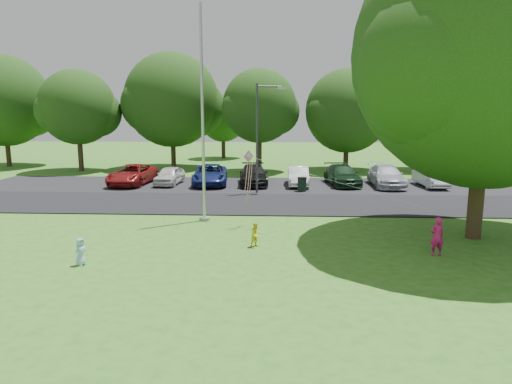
{
  "coord_description": "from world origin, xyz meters",
  "views": [
    {
      "loc": [
        -0.0,
        -16.3,
        5.25
      ],
      "look_at": [
        -0.96,
        4.0,
        1.6
      ],
      "focal_mm": 32.0,
      "sensor_mm": 36.0,
      "label": 1
    }
  ],
  "objects_px": {
    "trash_can": "(302,185)",
    "kite": "(254,167)",
    "flagpole": "(203,134)",
    "big_tree": "(487,61)",
    "street_lamp": "(261,128)",
    "woman": "(437,236)",
    "child_yellow": "(256,235)",
    "child_blue": "(81,252)"
  },
  "relations": [
    {
      "from": "child_yellow",
      "to": "child_blue",
      "type": "distance_m",
      "value": 6.38
    },
    {
      "from": "flagpole",
      "to": "child_yellow",
      "type": "relative_size",
      "value": 10.26
    },
    {
      "from": "street_lamp",
      "to": "trash_can",
      "type": "relative_size",
      "value": 7.06
    },
    {
      "from": "trash_can",
      "to": "kite",
      "type": "relative_size",
      "value": 0.13
    },
    {
      "from": "child_blue",
      "to": "kite",
      "type": "distance_m",
      "value": 8.2
    },
    {
      "from": "kite",
      "to": "flagpole",
      "type": "bearing_deg",
      "value": 116.76
    },
    {
      "from": "woman",
      "to": "child_yellow",
      "type": "bearing_deg",
      "value": -17.28
    },
    {
      "from": "woman",
      "to": "kite",
      "type": "height_order",
      "value": "kite"
    },
    {
      "from": "street_lamp",
      "to": "woman",
      "type": "relative_size",
      "value": 4.73
    },
    {
      "from": "woman",
      "to": "kite",
      "type": "distance_m",
      "value": 8.13
    },
    {
      "from": "big_tree",
      "to": "child_blue",
      "type": "bearing_deg",
      "value": -164.8
    },
    {
      "from": "trash_can",
      "to": "child_yellow",
      "type": "xyz_separation_m",
      "value": [
        -2.42,
        -12.18,
        -0.0
      ]
    },
    {
      "from": "trash_can",
      "to": "big_tree",
      "type": "distance_m",
      "value": 14.08
    },
    {
      "from": "child_yellow",
      "to": "child_blue",
      "type": "xyz_separation_m",
      "value": [
        -5.9,
        -2.43,
        -0.01
      ]
    },
    {
      "from": "big_tree",
      "to": "child_blue",
      "type": "distance_m",
      "value": 16.74
    },
    {
      "from": "trash_can",
      "to": "kite",
      "type": "height_order",
      "value": "kite"
    },
    {
      "from": "woman",
      "to": "child_blue",
      "type": "relative_size",
      "value": 1.52
    },
    {
      "from": "street_lamp",
      "to": "child_blue",
      "type": "distance_m",
      "value": 15.57
    },
    {
      "from": "trash_can",
      "to": "kite",
      "type": "distance_m",
      "value": 9.76
    },
    {
      "from": "flagpole",
      "to": "trash_can",
      "type": "height_order",
      "value": "flagpole"
    },
    {
      "from": "child_blue",
      "to": "kite",
      "type": "xyz_separation_m",
      "value": [
        5.66,
        5.48,
        2.26
      ]
    },
    {
      "from": "street_lamp",
      "to": "kite",
      "type": "height_order",
      "value": "street_lamp"
    },
    {
      "from": "street_lamp",
      "to": "kite",
      "type": "relative_size",
      "value": 0.93
    },
    {
      "from": "child_yellow",
      "to": "kite",
      "type": "relative_size",
      "value": 0.13
    },
    {
      "from": "street_lamp",
      "to": "big_tree",
      "type": "bearing_deg",
      "value": -65.53
    },
    {
      "from": "child_yellow",
      "to": "kite",
      "type": "height_order",
      "value": "kite"
    },
    {
      "from": "kite",
      "to": "big_tree",
      "type": "bearing_deg",
      "value": -47.65
    },
    {
      "from": "street_lamp",
      "to": "child_blue",
      "type": "relative_size",
      "value": 7.19
    },
    {
      "from": "street_lamp",
      "to": "woman",
      "type": "height_order",
      "value": "street_lamp"
    },
    {
      "from": "flagpole",
      "to": "child_blue",
      "type": "distance_m",
      "value": 8.22
    },
    {
      "from": "woman",
      "to": "child_yellow",
      "type": "relative_size",
      "value": 1.49
    },
    {
      "from": "woman",
      "to": "big_tree",
      "type": "bearing_deg",
      "value": -144.09
    },
    {
      "from": "flagpole",
      "to": "big_tree",
      "type": "relative_size",
      "value": 0.79
    },
    {
      "from": "flagpole",
      "to": "woman",
      "type": "relative_size",
      "value": 6.88
    },
    {
      "from": "woman",
      "to": "child_yellow",
      "type": "distance_m",
      "value": 6.69
    },
    {
      "from": "big_tree",
      "to": "woman",
      "type": "height_order",
      "value": "big_tree"
    },
    {
      "from": "big_tree",
      "to": "child_yellow",
      "type": "height_order",
      "value": "big_tree"
    },
    {
      "from": "flagpole",
      "to": "woman",
      "type": "height_order",
      "value": "flagpole"
    },
    {
      "from": "child_blue",
      "to": "child_yellow",
      "type": "bearing_deg",
      "value": -38.7
    },
    {
      "from": "street_lamp",
      "to": "trash_can",
      "type": "bearing_deg",
      "value": -5.7
    },
    {
      "from": "big_tree",
      "to": "woman",
      "type": "bearing_deg",
      "value": -133.59
    },
    {
      "from": "street_lamp",
      "to": "woman",
      "type": "bearing_deg",
      "value": -78.96
    }
  ]
}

